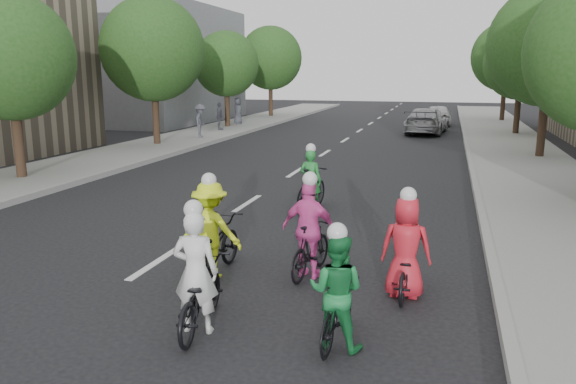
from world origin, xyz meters
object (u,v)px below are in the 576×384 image
at_px(cyclist_2, 337,300).
at_px(cyclist_4, 212,239).
at_px(follow_car_trail, 438,115).
at_px(spectator_0, 200,121).
at_px(spectator_1, 220,116).
at_px(follow_car_lead, 427,121).
at_px(cyclist_1, 310,238).
at_px(cyclist_3, 199,288).
at_px(spectator_2, 238,111).
at_px(cyclist_5, 406,258).
at_px(cyclist_0, 311,186).

relative_size(cyclist_2, cyclist_4, 0.84).
bearing_deg(cyclist_2, follow_car_trail, -86.39).
relative_size(cyclist_2, spectator_0, 0.98).
relative_size(follow_car_trail, spectator_1, 2.46).
distance_m(follow_car_lead, spectator_1, 12.04).
height_order(cyclist_1, follow_car_lead, cyclist_1).
distance_m(follow_car_trail, spectator_1, 14.79).
xyz_separation_m(follow_car_trail, spectator_1, (-12.20, -8.35, 0.28)).
distance_m(cyclist_2, cyclist_3, 1.92).
bearing_deg(spectator_2, cyclist_1, -162.67).
bearing_deg(spectator_2, cyclist_5, -159.96).
height_order(cyclist_0, cyclist_5, cyclist_5).
relative_size(cyclist_2, cyclist_5, 0.94).
xyz_separation_m(cyclist_2, spectator_2, (-11.97, 27.86, 0.38)).
height_order(cyclist_0, cyclist_3, cyclist_3).
xyz_separation_m(cyclist_2, spectator_1, (-11.63, 23.96, 0.33)).
height_order(cyclist_0, follow_car_lead, cyclist_0).
xyz_separation_m(cyclist_1, follow_car_trail, (1.50, 29.95, -0.01)).
bearing_deg(cyclist_5, spectator_0, -55.61).
distance_m(cyclist_3, follow_car_trail, 32.47).
bearing_deg(cyclist_3, spectator_1, -75.56).
relative_size(cyclist_2, spectator_1, 1.03).
distance_m(cyclist_1, cyclist_4, 1.70).
xyz_separation_m(cyclist_5, spectator_0, (-11.87, 18.27, 0.39)).
xyz_separation_m(cyclist_1, spectator_1, (-10.71, 21.60, 0.28)).
xyz_separation_m(follow_car_lead, spectator_1, (-11.72, -2.74, 0.23)).
bearing_deg(cyclist_5, cyclist_3, 38.58).
height_order(cyclist_1, spectator_0, cyclist_1).
height_order(follow_car_trail, spectator_1, spectator_1).
relative_size(cyclist_1, spectator_2, 1.09).
height_order(cyclist_2, cyclist_5, cyclist_5).
distance_m(cyclist_3, cyclist_5, 3.33).
relative_size(cyclist_4, spectator_0, 1.16).
bearing_deg(spectator_2, cyclist_4, -166.17).
distance_m(spectator_1, spectator_2, 3.91).
bearing_deg(cyclist_0, spectator_1, -51.67).
bearing_deg(cyclist_4, cyclist_5, -176.76).
xyz_separation_m(cyclist_3, follow_car_trail, (2.49, 32.37, 0.08)).
height_order(cyclist_5, follow_car_trail, cyclist_5).
relative_size(cyclist_2, follow_car_lead, 0.33).
distance_m(cyclist_3, spectator_1, 25.91).
bearing_deg(cyclist_4, cyclist_0, -93.65).
distance_m(cyclist_2, spectator_0, 23.10).
distance_m(follow_car_lead, spectator_2, 12.11).
xyz_separation_m(cyclist_3, spectator_1, (-9.71, 24.02, 0.36)).
bearing_deg(spectator_1, cyclist_2, -175.85).
bearing_deg(cyclist_3, cyclist_5, -150.38).
bearing_deg(spectator_0, follow_car_trail, -57.37).
relative_size(cyclist_4, follow_car_trail, 0.50).
distance_m(cyclist_5, spectator_2, 28.85).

